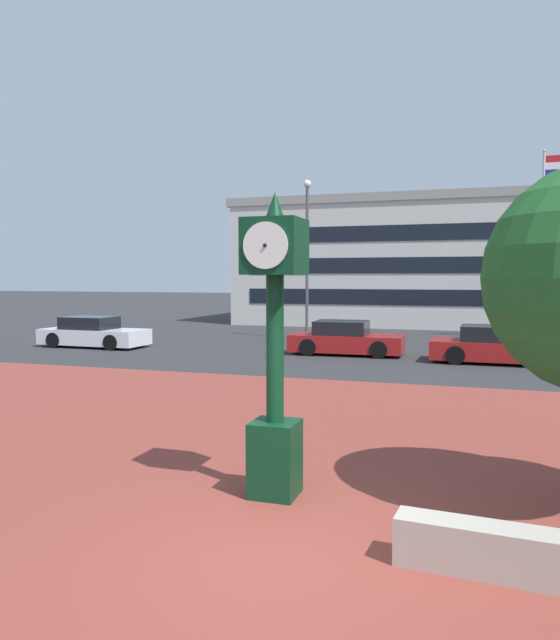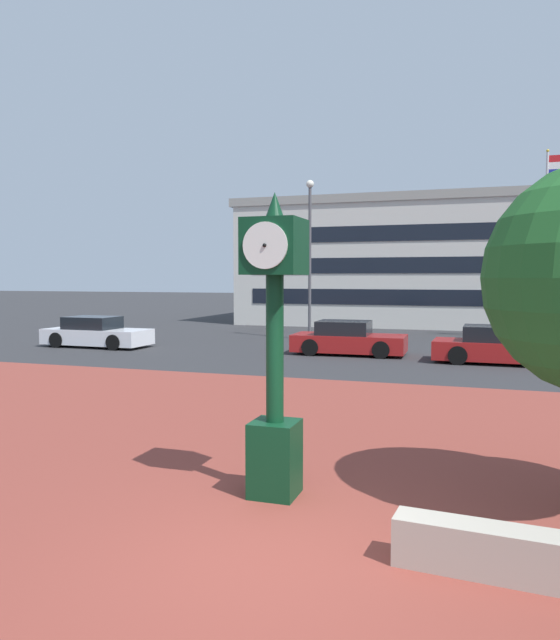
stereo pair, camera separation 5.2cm
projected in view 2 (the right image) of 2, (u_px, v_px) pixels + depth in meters
The scene contains 9 objects.
ground_plane at pixel (279, 557), 6.38m from camera, with size 200.00×200.00×0.00m, color #2D2D30.
plaza_brick_paving at pixel (348, 462), 9.66m from camera, with size 44.00×14.92×0.01m, color brown.
street_clock at pixel (275, 345), 8.05m from camera, with size 0.74×0.86×4.06m.
car_street_near at pixel (96, 333), 25.65m from camera, with size 4.55×1.96×1.28m.
car_street_mid at pixel (501, 347), 20.66m from camera, with size 4.62×1.98×1.28m.
car_street_distant at pixel (348, 340), 23.10m from camera, with size 4.30×2.00×1.28m.
flagpole_primary at pixel (550, 227), 27.62m from camera, with size 1.79×0.14×8.73m.
civic_building at pixel (451, 262), 37.95m from camera, with size 25.78×10.21×7.73m.
street_lamp_post at pixel (310, 244), 28.17m from camera, with size 0.36×0.36×7.42m.
Camera 2 is at (1.96, -5.87, 2.94)m, focal length 34.04 mm.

